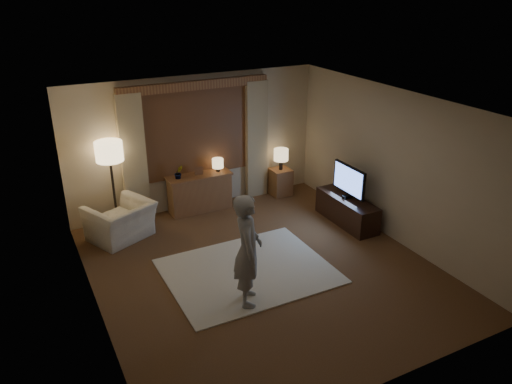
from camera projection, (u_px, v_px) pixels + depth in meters
room at (248, 180)px, 7.73m from camera, size 5.04×5.54×2.64m
rug at (248, 271)px, 7.78m from camera, size 2.50×2.00×0.02m
sideboard at (200, 193)px, 9.72m from camera, size 1.20×0.40×0.70m
picture_frame at (199, 172)px, 9.54m from camera, size 0.16×0.02×0.20m
plant at (179, 173)px, 9.35m from camera, size 0.16×0.13×0.30m
table_lamp_sideboard at (218, 164)px, 9.67m from camera, size 0.22×0.22×0.30m
floor_lamp at (110, 156)px, 8.63m from camera, size 0.48×0.48×1.64m
armchair at (121, 221)px, 8.65m from camera, size 1.29×1.22×0.66m
side_table at (280, 182)px, 10.46m from camera, size 0.40×0.40×0.56m
table_lamp_side at (281, 155)px, 10.23m from camera, size 0.30×0.30×0.44m
tv_stand at (347, 210)px, 9.25m from camera, size 0.45×1.40×0.50m
tv at (349, 181)px, 9.01m from camera, size 0.21×0.86×0.62m
person at (248, 250)px, 6.73m from camera, size 0.59×0.70×1.63m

